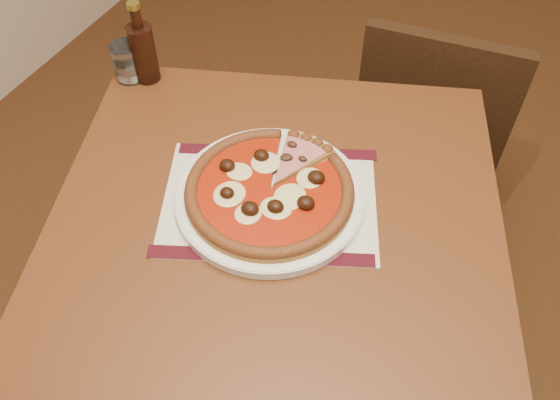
# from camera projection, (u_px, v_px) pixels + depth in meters

# --- Properties ---
(table) EXTENTS (1.02, 1.02, 0.75)m
(table) POSITION_uv_depth(u_px,v_px,m) (275.00, 252.00, 1.12)
(table) COLOR brown
(table) RESTS_ON ground
(chair_far) EXTENTS (0.41, 0.41, 0.80)m
(chair_far) POSITION_uv_depth(u_px,v_px,m) (430.00, 126.00, 1.62)
(chair_far) COLOR black
(chair_far) RESTS_ON ground
(placemat) EXTENTS (0.46, 0.40, 0.00)m
(placemat) POSITION_uv_depth(u_px,v_px,m) (270.00, 200.00, 1.07)
(placemat) COLOR beige
(placemat) RESTS_ON table
(plate) EXTENTS (0.34, 0.34, 0.02)m
(plate) POSITION_uv_depth(u_px,v_px,m) (270.00, 197.00, 1.06)
(plate) COLOR white
(plate) RESTS_ON placemat
(pizza) EXTENTS (0.30, 0.30, 0.04)m
(pizza) POSITION_uv_depth(u_px,v_px,m) (269.00, 190.00, 1.05)
(pizza) COLOR #AC7629
(pizza) RESTS_ON plate
(ham_slice) EXTENTS (0.10, 0.15, 0.02)m
(ham_slice) POSITION_uv_depth(u_px,v_px,m) (298.00, 162.00, 1.09)
(ham_slice) COLOR #AC7629
(ham_slice) RESTS_ON plate
(water_glass) EXTENTS (0.07, 0.07, 0.08)m
(water_glass) POSITION_uv_depth(u_px,v_px,m) (128.00, 62.00, 1.27)
(water_glass) COLOR white
(water_glass) RESTS_ON table
(bottle) EXTENTS (0.05, 0.05, 0.18)m
(bottle) POSITION_uv_depth(u_px,v_px,m) (143.00, 50.00, 1.24)
(bottle) COLOR #36180D
(bottle) RESTS_ON table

